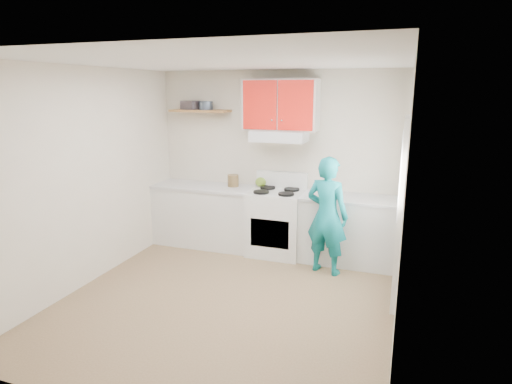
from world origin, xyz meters
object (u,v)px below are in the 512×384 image
at_px(tin, 206,105).
at_px(person, 327,216).
at_px(kettle, 261,182).
at_px(crock, 233,181).
at_px(stove, 276,223).

xyz_separation_m(tin, person, (1.93, -0.56, -1.34)).
height_order(kettle, crock, crock).
distance_m(tin, person, 2.41).
relative_size(stove, tin, 4.49).
height_order(stove, kettle, kettle).
bearing_deg(person, crock, -4.72).
bearing_deg(crock, tin, 176.64).
height_order(stove, person, person).
bearing_deg(person, tin, -1.33).
distance_m(tin, crock, 1.18).
relative_size(tin, kettle, 1.22).
xyz_separation_m(tin, crock, (0.42, -0.02, -1.10)).
bearing_deg(person, stove, -12.98).
xyz_separation_m(stove, tin, (-1.13, 0.14, 1.64)).
distance_m(stove, tin, 2.00).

